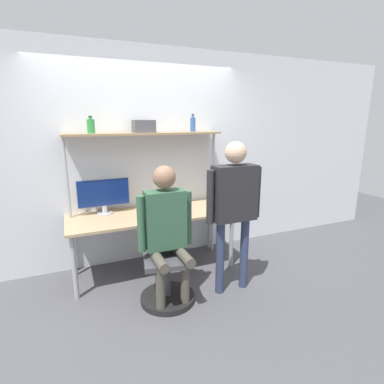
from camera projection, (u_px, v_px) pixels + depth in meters
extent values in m
plane|color=#4C4C51|center=(164.00, 283.00, 3.42)|extent=(12.00, 12.00, 0.00)
cube|color=silver|center=(142.00, 158.00, 3.82)|extent=(8.00, 0.06, 2.70)
cube|color=tan|center=(152.00, 214.00, 3.61)|extent=(1.97, 0.75, 0.03)
cylinder|color=#A5A5AA|center=(74.00, 268.00, 3.06)|extent=(0.05, 0.05, 0.70)
cylinder|color=#A5A5AA|center=(231.00, 240.00, 3.76)|extent=(0.05, 0.05, 0.70)
cylinder|color=#A5A5AA|center=(72.00, 245.00, 3.62)|extent=(0.05, 0.05, 0.70)
cylinder|color=#A5A5AA|center=(209.00, 224.00, 4.32)|extent=(0.05, 0.05, 0.70)
cube|color=#997A56|center=(145.00, 134.00, 3.57)|extent=(1.87, 0.32, 0.02)
cylinder|color=#B2B2B7|center=(70.00, 208.00, 3.41)|extent=(0.04, 0.04, 1.68)
cylinder|color=#B2B2B7|center=(213.00, 193.00, 4.11)|extent=(0.04, 0.04, 1.68)
cylinder|color=#B7B7BC|center=(105.00, 213.00, 3.59)|extent=(0.18, 0.18, 0.01)
cylinder|color=#B7B7BC|center=(105.00, 209.00, 3.58)|extent=(0.06, 0.06, 0.09)
cube|color=#B7B7BC|center=(104.00, 193.00, 3.54)|extent=(0.61, 0.01, 0.34)
cube|color=navy|center=(104.00, 193.00, 3.53)|extent=(0.59, 0.02, 0.32)
cube|color=#BCBCC1|center=(155.00, 219.00, 3.39)|extent=(0.30, 0.20, 0.01)
cube|color=black|center=(155.00, 218.00, 3.37)|extent=(0.26, 0.11, 0.00)
cube|color=#BCBCC1|center=(153.00, 208.00, 3.44)|extent=(0.30, 0.04, 0.20)
cube|color=black|center=(153.00, 208.00, 3.44)|extent=(0.27, 0.02, 0.18)
cube|color=silver|center=(174.00, 217.00, 3.45)|extent=(0.07, 0.15, 0.01)
cube|color=black|center=(174.00, 216.00, 3.45)|extent=(0.06, 0.13, 0.00)
cylinder|color=black|center=(168.00, 298.00, 3.10)|extent=(0.56, 0.56, 0.06)
cylinder|color=#4C4C51|center=(167.00, 278.00, 3.05)|extent=(0.06, 0.06, 0.39)
cube|color=#3F3F44|center=(167.00, 259.00, 3.00)|extent=(0.54, 0.54, 0.05)
cube|color=#3F3F44|center=(164.00, 228.00, 3.14)|extent=(0.41, 0.12, 0.45)
cylinder|color=#4C473D|center=(160.00, 290.00, 2.85)|extent=(0.09, 0.09, 0.50)
cylinder|color=#4C473D|center=(185.00, 284.00, 2.94)|extent=(0.09, 0.09, 0.50)
cylinder|color=#4C473D|center=(159.00, 260.00, 2.81)|extent=(0.10, 0.38, 0.10)
cylinder|color=#4C473D|center=(184.00, 256.00, 2.90)|extent=(0.10, 0.38, 0.10)
cube|color=#33593F|center=(165.00, 219.00, 2.93)|extent=(0.39, 0.20, 0.58)
cylinder|color=#33593F|center=(141.00, 224.00, 2.84)|extent=(0.08, 0.08, 0.55)
cylinder|color=#33593F|center=(188.00, 218.00, 3.02)|extent=(0.08, 0.08, 0.55)
sphere|color=#8C664C|center=(164.00, 177.00, 2.83)|extent=(0.22, 0.22, 0.22)
cylinder|color=#2D3856|center=(220.00, 258.00, 3.16)|extent=(0.09, 0.09, 0.81)
cylinder|color=#2D3856|center=(244.00, 253.00, 3.28)|extent=(0.09, 0.09, 0.81)
cube|color=#262628|center=(234.00, 193.00, 3.06)|extent=(0.46, 0.20, 0.57)
cylinder|color=#262628|center=(210.00, 197.00, 2.96)|extent=(0.08, 0.08, 0.54)
cylinder|color=#262628|center=(257.00, 192.00, 3.17)|extent=(0.08, 0.08, 0.54)
sphere|color=#D8AD8C|center=(236.00, 152.00, 2.96)|extent=(0.22, 0.22, 0.22)
cylinder|color=#2D8C3F|center=(91.00, 126.00, 3.31)|extent=(0.08, 0.08, 0.15)
cylinder|color=#2D8C3F|center=(90.00, 118.00, 3.29)|extent=(0.04, 0.04, 0.03)
cylinder|color=black|center=(90.00, 116.00, 3.29)|extent=(0.04, 0.04, 0.01)
cylinder|color=#335999|center=(193.00, 125.00, 3.78)|extent=(0.07, 0.07, 0.17)
cylinder|color=#335999|center=(193.00, 116.00, 3.75)|extent=(0.03, 0.03, 0.03)
cylinder|color=black|center=(193.00, 114.00, 3.75)|extent=(0.03, 0.03, 0.01)
cube|color=#4C4C51|center=(144.00, 126.00, 3.54)|extent=(0.25, 0.21, 0.14)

